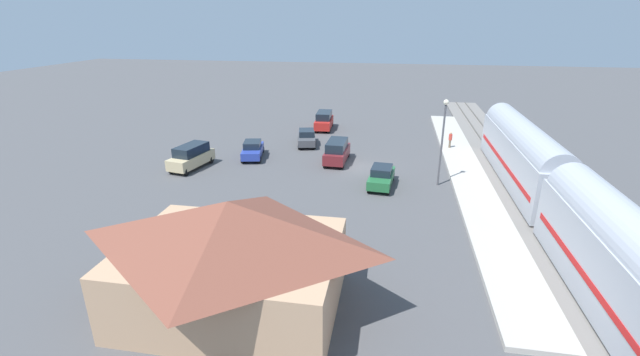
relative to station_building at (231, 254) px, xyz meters
The scene contains 12 objects.
ground_plane 22.55m from the station_building, 100.31° to the right, with size 200.00×200.00×0.00m, color #4C4C4F.
railway_track 28.57m from the station_building, 129.29° to the right, with size 4.80×70.00×0.30m.
platform 26.22m from the station_building, 122.47° to the right, with size 3.20×46.00×0.30m.
station_building is the anchor object (origin of this frame).
pedestrian_on_platform 32.02m from the station_building, 114.53° to the right, with size 0.36×0.36×1.71m.
sedan_green 18.62m from the station_building, 110.40° to the right, with size 2.24×4.65×1.74m.
sedan_blue 23.96m from the station_building, 73.70° to the right, with size 2.73×4.78×1.74m.
suv_maroon 23.11m from the station_building, 94.72° to the right, with size 2.12×4.96×2.22m.
suv_red 35.97m from the station_building, 87.55° to the right, with size 2.19×4.99×2.22m.
sedan_charcoal 28.57m from the station_building, 85.45° to the right, with size 2.76×4.79×1.74m.
suv_tan 22.19m from the station_building, 58.98° to the right, with size 2.89×5.19×2.22m.
light_pole_near_platform 21.64m from the station_building, 121.28° to the right, with size 0.44×0.44×7.29m.
Camera 1 is at (-3.12, 38.38, 13.32)m, focal length 23.79 mm.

